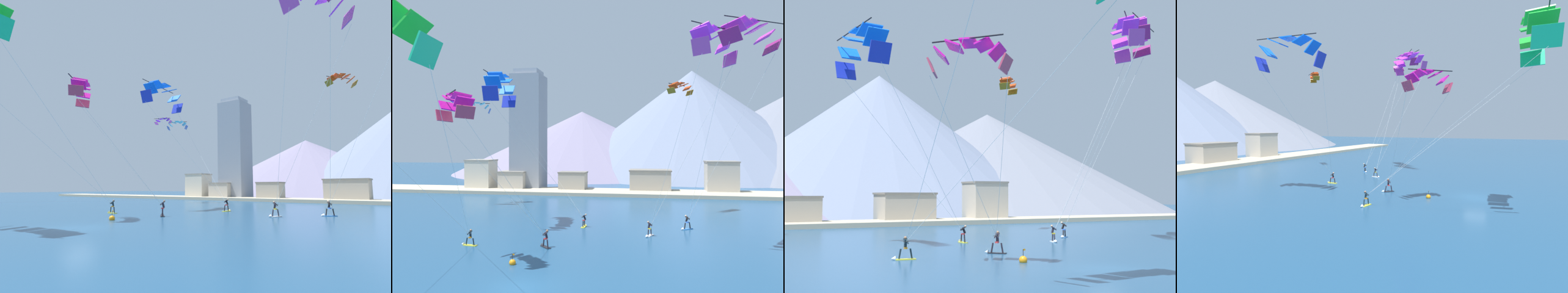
{
  "view_description": "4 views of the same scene",
  "coord_description": "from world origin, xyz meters",
  "views": [
    {
      "loc": [
        21.27,
        -13.98,
        3.03
      ],
      "look_at": [
        1.62,
        12.65,
        7.54
      ],
      "focal_mm": 28.0,
      "sensor_mm": 36.0,
      "label": 1
    },
    {
      "loc": [
        9.0,
        -25.32,
        9.82
      ],
      "look_at": [
        2.46,
        12.88,
        9.91
      ],
      "focal_mm": 35.0,
      "sensor_mm": 36.0,
      "label": 2
    },
    {
      "loc": [
        -22.32,
        -26.16,
        4.41
      ],
      "look_at": [
        -1.0,
        14.24,
        8.59
      ],
      "focal_mm": 50.0,
      "sensor_mm": 36.0,
      "label": 3
    },
    {
      "loc": [
        -38.03,
        -4.59,
        8.5
      ],
      "look_at": [
        -2.6,
        12.5,
        6.0
      ],
      "focal_mm": 28.0,
      "sensor_mm": 36.0,
      "label": 4
    }
  ],
  "objects": [
    {
      "name": "kitesurfer_near_trail",
      "position": [
        -1.5,
        10.89,
        0.56
      ],
      "size": [
        1.5,
        1.52,
        1.81
      ],
      "color": "black",
      "rests_on": "ground"
    },
    {
      "name": "shore_building_promenade_mid",
      "position": [
        23.16,
        58.21,
        3.49
      ],
      "size": [
        6.63,
        5.51,
        6.95
      ],
      "color": "#B7AD9E",
      "rests_on": "ground"
    },
    {
      "name": "mountain_peak_west_ridge",
      "position": [
        59.39,
        123.91,
        15.12
      ],
      "size": [
        111.71,
        111.71,
        30.23
      ],
      "color": "slate",
      "rests_on": "ground"
    },
    {
      "name": "race_marker_buoy",
      "position": [
        -2.61,
        5.04,
        0.16
      ],
      "size": [
        0.56,
        0.56,
        1.02
      ],
      "color": "orange",
      "rests_on": "ground"
    },
    {
      "name": "kitesurfer_far_right",
      "position": [
        0.65,
        20.99,
        0.51
      ],
      "size": [
        0.64,
        1.76,
        1.73
      ],
      "color": "yellow",
      "rests_on": "ground"
    },
    {
      "name": "kitesurfer_far_left",
      "position": [
        12.87,
        21.5,
        0.53
      ],
      "size": [
        1.6,
        1.41,
        1.76
      ],
      "color": "#337FDB",
      "rests_on": "ground"
    },
    {
      "name": "parafoil_kite_far_left",
      "position": [
        18.73,
        15.81,
        21.54
      ],
      "size": [
        9.39,
        9.32,
        21.47
      ],
      "color": "#8C1D68"
    },
    {
      "name": "parafoil_kite_distant_high_outer",
      "position": [
        12.99,
        33.09,
        18.83
      ],
      "size": [
        4.1,
        4.14,
        1.81
      ],
      "color": "#916815"
    },
    {
      "name": "kitesurfer_near_lead",
      "position": [
        -9.24,
        10.21,
        0.47
      ],
      "size": [
        1.78,
        0.65,
        1.69
      ],
      "color": "yellow",
      "rests_on": "ground"
    },
    {
      "name": "parafoil_kite_mid_center",
      "position": [
        14.76,
        13.52,
        20.22
      ],
      "size": [
        8.87,
        7.36,
        20.37
      ],
      "color": "#BA42AB"
    },
    {
      "name": "parafoil_kite_near_lead",
      "position": [
        -7.58,
        -5.68,
        16.7
      ],
      "size": [
        8.69,
        17.3,
        16.88
      ],
      "color": "#15C57E"
    },
    {
      "name": "kitesurfer_mid_center",
      "position": [
        8.53,
        17.14,
        0.5
      ],
      "size": [
        1.02,
        1.76,
        1.73
      ],
      "color": "white",
      "rests_on": "ground"
    },
    {
      "name": "shoreline_strip",
      "position": [
        0.0,
        54.29,
        0.35
      ],
      "size": [
        180.0,
        10.0,
        0.7
      ],
      "primitive_type": "cube",
      "color": "#BCAD8E",
      "rests_on": "ground"
    },
    {
      "name": "parafoil_kite_near_trail",
      "position": [
        -7.17,
        4.05,
        13.38
      ],
      "size": [
        8.18,
        8.9,
        12.97
      ],
      "color": "#B43552"
    },
    {
      "name": "ground_plane",
      "position": [
        0.0,
        0.0,
        0.0
      ],
      "size": [
        400.0,
        400.0,
        0.0
      ],
      "primitive_type": "plane",
      "color": "navy"
    },
    {
      "name": "shore_building_harbour_front",
      "position": [
        8.43,
        58.48,
        2.5
      ],
      "size": [
        8.95,
        6.45,
        4.99
      ],
      "color": "#A89E8E",
      "rests_on": "ground"
    },
    {
      "name": "parafoil_kite_far_right",
      "position": [
        -9.78,
        19.66,
        17.48
      ],
      "size": [
        11.6,
        8.74,
        17.53
      ],
      "color": "#1B2BB5"
    }
  ]
}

